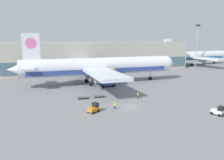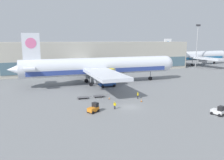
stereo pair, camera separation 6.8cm
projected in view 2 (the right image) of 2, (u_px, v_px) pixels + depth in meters
name	position (u px, v px, depth m)	size (l,w,h in m)	color
ground_plane	(130.00, 107.00, 49.20)	(400.00, 400.00, 0.00)	slate
terminal_building	(101.00, 56.00, 107.15)	(90.00, 18.20, 14.00)	#BCB7A8
light_mast	(197.00, 43.00, 121.23)	(2.80, 0.50, 23.30)	#9EA0A5
airplane_main	(98.00, 67.00, 74.61)	(58.10, 48.33, 17.00)	silver
airplane_distant	(193.00, 56.00, 130.05)	(53.10, 44.18, 15.54)	silver
scissor_lift_loader	(107.00, 80.00, 70.53)	(5.34, 3.59, 5.78)	#284C99
baggage_tug_foreground	(94.00, 108.00, 45.55)	(2.81, 2.50, 2.00)	orange
baggage_tug_mid	(218.00, 111.00, 43.73)	(2.12, 2.71, 2.00)	silver
baggage_dolly_lead	(83.00, 97.00, 56.09)	(3.77, 1.85, 0.48)	#56565B
baggage_dolly_second	(99.00, 96.00, 57.59)	(3.77, 1.85, 0.48)	#56565B
ground_crew_near	(115.00, 105.00, 47.52)	(0.51, 0.37, 1.70)	black
ground_crew_far	(138.00, 95.00, 56.03)	(0.26, 0.57, 1.76)	black
traffic_cone_near	(109.00, 98.00, 55.68)	(0.40, 0.40, 0.55)	black
traffic_cone_far	(141.00, 100.00, 53.38)	(0.40, 0.40, 0.67)	black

